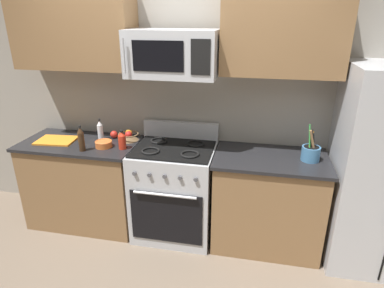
{
  "coord_description": "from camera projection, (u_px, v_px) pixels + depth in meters",
  "views": [
    {
      "loc": [
        0.74,
        -2.05,
        2.1
      ],
      "look_at": [
        0.2,
        0.58,
        1.03
      ],
      "focal_mm": 30.78,
      "sensor_mm": 36.0,
      "label": 1
    }
  ],
  "objects": [
    {
      "name": "ground_plane",
      "position": [
        155.0,
        280.0,
        2.78
      ],
      "size": [
        16.0,
        16.0,
        0.0
      ],
      "primitive_type": "plane",
      "color": "#6B5B4C"
    },
    {
      "name": "microwave",
      "position": [
        173.0,
        54.0,
        2.79
      ],
      "size": [
        0.77,
        0.44,
        0.39
      ],
      "color": "#B2B5BA"
    },
    {
      "name": "bottle_vinegar",
      "position": [
        100.0,
        131.0,
        3.28
      ],
      "size": [
        0.06,
        0.06,
        0.22
      ],
      "color": "silver",
      "rests_on": "counter_left"
    },
    {
      "name": "prep_bowl",
      "position": [
        104.0,
        144.0,
        3.13
      ],
      "size": [
        0.16,
        0.16,
        0.06
      ],
      "color": "#D1662D",
      "rests_on": "counter_left"
    },
    {
      "name": "bottle_hot_sauce",
      "position": [
        122.0,
        140.0,
        3.07
      ],
      "size": [
        0.07,
        0.07,
        0.18
      ],
      "color": "red",
      "rests_on": "counter_left"
    },
    {
      "name": "wall_back",
      "position": [
        183.0,
        99.0,
        3.29
      ],
      "size": [
        8.0,
        0.1,
        2.6
      ],
      "primitive_type": "cube",
      "color": "#9E998E",
      "rests_on": "ground"
    },
    {
      "name": "upper_cabinets_left",
      "position": [
        74.0,
        28.0,
        3.02
      ],
      "size": [
        1.14,
        0.34,
        0.74
      ],
      "color": "olive"
    },
    {
      "name": "cutting_board",
      "position": [
        56.0,
        140.0,
        3.28
      ],
      "size": [
        0.39,
        0.3,
        0.02
      ],
      "primitive_type": "cube",
      "rotation": [
        0.0,
        0.0,
        0.09
      ],
      "color": "orange",
      "rests_on": "counter_left"
    },
    {
      "name": "range_oven",
      "position": [
        175.0,
        190.0,
        3.24
      ],
      "size": [
        0.76,
        0.67,
        1.09
      ],
      "color": "#B2B5BA",
      "rests_on": "ground"
    },
    {
      "name": "upper_cabinets_right",
      "position": [
        283.0,
        30.0,
        2.67
      ],
      "size": [
        1.0,
        0.34,
        0.74
      ],
      "color": "olive"
    },
    {
      "name": "fruit_basket",
      "position": [
        129.0,
        136.0,
        3.3
      ],
      "size": [
        0.2,
        0.2,
        0.09
      ],
      "color": "brown",
      "rests_on": "counter_left"
    },
    {
      "name": "bottle_soy",
      "position": [
        81.0,
        139.0,
        3.01
      ],
      "size": [
        0.06,
        0.06,
        0.24
      ],
      "color": "#382314",
      "rests_on": "counter_left"
    },
    {
      "name": "counter_left",
      "position": [
        85.0,
        182.0,
        3.43
      ],
      "size": [
        1.15,
        0.63,
        0.91
      ],
      "color": "olive",
      "rests_on": "ground"
    },
    {
      "name": "utensil_crock",
      "position": [
        311.0,
        153.0,
        2.83
      ],
      "size": [
        0.16,
        0.16,
        0.32
      ],
      "color": "teal",
      "rests_on": "counter_right"
    },
    {
      "name": "counter_right",
      "position": [
        267.0,
        201.0,
        3.08
      ],
      "size": [
        1.01,
        0.63,
        0.91
      ],
      "color": "olive",
      "rests_on": "ground"
    },
    {
      "name": "apple_loose",
      "position": [
        114.0,
        134.0,
        3.35
      ],
      "size": [
        0.08,
        0.08,
        0.08
      ],
      "primitive_type": "sphere",
      "color": "red",
      "rests_on": "counter_left"
    }
  ]
}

